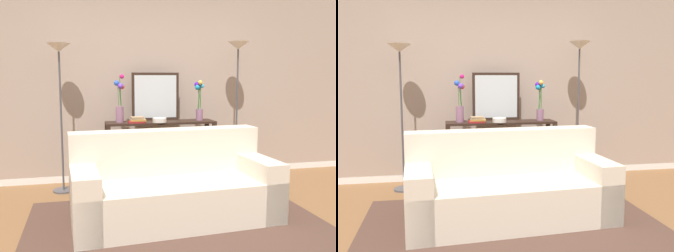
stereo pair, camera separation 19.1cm
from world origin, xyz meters
TOP-DOWN VIEW (x-y plane):
  - ground_plane at (0.00, 0.00)m, footprint 16.00×16.00m
  - back_wall at (0.00, 2.18)m, footprint 12.00×0.15m
  - area_rug at (-0.09, 0.35)m, footprint 2.87×1.87m
  - couch at (-0.10, 0.51)m, footprint 2.05×0.99m
  - console_table at (0.04, 1.76)m, footprint 1.44×0.36m
  - floor_lamp_left at (-1.22, 1.71)m, footprint 0.28×0.28m
  - floor_lamp_right at (1.09, 1.71)m, footprint 0.28×0.28m
  - wall_mirror at (0.00, 1.91)m, footprint 0.64×0.02m
  - vase_tall_flowers at (-0.49, 1.76)m, footprint 0.14×0.12m
  - vase_short_flowers at (0.57, 1.77)m, footprint 0.13×0.13m
  - fruit_bowl at (-0.00, 1.65)m, footprint 0.18×0.18m
  - book_stack at (-0.29, 1.67)m, footprint 0.23×0.16m
  - book_row_under_console at (-0.34, 1.76)m, footprint 0.42×0.18m

SIDE VIEW (x-z plane):
  - ground_plane at x=0.00m, z-range -0.02..0.00m
  - area_rug at x=-0.09m, z-range 0.00..0.01m
  - book_row_under_console at x=-0.34m, z-range -0.01..0.12m
  - couch at x=-0.10m, z-range -0.13..0.75m
  - console_table at x=0.04m, z-range 0.16..1.01m
  - fruit_bowl at x=0.00m, z-range 0.85..0.91m
  - book_stack at x=-0.29m, z-range 0.84..0.92m
  - vase_tall_flowers at x=-0.49m, z-range 0.80..1.41m
  - vase_short_flowers at x=0.57m, z-range 0.85..1.39m
  - wall_mirror at x=0.00m, z-range 0.85..1.48m
  - floor_lamp_left at x=-1.22m, z-range 0.52..2.35m
  - back_wall at x=0.00m, z-range 0.00..2.93m
  - floor_lamp_right at x=1.09m, z-range 0.54..2.43m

